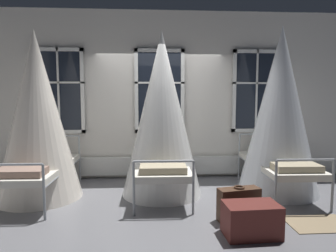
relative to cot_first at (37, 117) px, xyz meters
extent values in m
plane|color=slate|center=(2.01, -0.05, -1.32)|extent=(19.23, 19.23, 0.00)
cube|color=silver|center=(2.01, 1.22, 0.36)|extent=(8.49, 0.10, 3.35)
cube|color=black|center=(0.03, 1.11, 0.44)|extent=(0.99, 0.02, 1.67)
cube|color=silver|center=(0.03, 1.11, -0.36)|extent=(0.99, 0.06, 0.07)
cube|color=silver|center=(0.03, 1.11, 1.24)|extent=(0.99, 0.06, 0.07)
cube|color=silver|center=(-0.43, 1.11, 0.44)|extent=(0.07, 0.06, 1.67)
cube|color=silver|center=(0.49, 1.11, 0.44)|extent=(0.07, 0.06, 1.67)
cube|color=silver|center=(0.03, 1.11, 0.44)|extent=(0.04, 0.06, 1.67)
cube|color=silver|center=(0.03, 1.11, 0.61)|extent=(0.99, 0.06, 0.04)
cube|color=black|center=(2.01, 1.11, 0.44)|extent=(0.99, 0.02, 1.67)
cube|color=silver|center=(2.01, 1.11, -0.36)|extent=(0.99, 0.06, 0.07)
cube|color=silver|center=(2.01, 1.11, 1.24)|extent=(0.99, 0.06, 0.07)
cube|color=silver|center=(1.55, 1.11, 0.44)|extent=(0.07, 0.06, 1.67)
cube|color=silver|center=(2.47, 1.11, 0.44)|extent=(0.07, 0.06, 1.67)
cube|color=silver|center=(2.01, 1.11, 0.44)|extent=(0.04, 0.06, 1.67)
cube|color=silver|center=(2.01, 1.11, 0.61)|extent=(0.99, 0.06, 0.04)
cube|color=black|center=(3.98, 1.11, 0.44)|extent=(0.99, 0.02, 1.67)
cube|color=silver|center=(3.98, 1.11, -0.36)|extent=(0.99, 0.06, 0.07)
cube|color=silver|center=(3.98, 1.11, 1.24)|extent=(0.99, 0.06, 0.07)
cube|color=silver|center=(3.52, 1.11, 0.44)|extent=(0.07, 0.06, 1.67)
cube|color=silver|center=(4.45, 1.11, 0.44)|extent=(0.07, 0.06, 1.67)
cube|color=silver|center=(3.98, 1.11, 0.44)|extent=(0.04, 0.06, 1.67)
cube|color=silver|center=(3.98, 1.11, 0.61)|extent=(0.99, 0.06, 0.04)
cube|color=silver|center=(2.01, 1.09, -1.07)|extent=(4.55, 0.10, 0.36)
cylinder|color=#9EA3A8|center=(-0.39, 0.95, -0.87)|extent=(0.04, 0.04, 0.89)
cylinder|color=#9EA3A8|center=(0.43, 0.93, -0.87)|extent=(0.04, 0.04, 0.89)
cylinder|color=#9EA3A8|center=(0.39, -0.95, -0.93)|extent=(0.04, 0.04, 0.76)
cylinder|color=#9EA3A8|center=(-0.41, 0.01, -0.87)|extent=(0.07, 1.89, 0.03)
cylinder|color=#9EA3A8|center=(0.41, -0.01, -0.87)|extent=(0.07, 1.89, 0.03)
cylinder|color=#9EA3A8|center=(0.02, 0.94, -0.42)|extent=(0.83, 0.05, 0.03)
cylinder|color=#9EA3A8|center=(-0.02, -0.94, -0.55)|extent=(0.83, 0.05, 0.03)
cube|color=silver|center=(0.00, 0.00, -0.82)|extent=(0.89, 1.92, 0.10)
ellipsoid|color=silver|center=(0.02, 0.70, -0.70)|extent=(0.64, 0.41, 0.14)
cube|color=gray|center=(-0.01, -0.69, -0.72)|extent=(0.69, 0.37, 0.10)
cone|color=silver|center=(0.00, 0.00, 0.04)|extent=(1.35, 1.35, 2.71)
cylinder|color=#9EA3A8|center=(1.61, 1.02, -0.87)|extent=(0.04, 0.04, 0.89)
cylinder|color=#9EA3A8|center=(2.44, 1.01, -0.87)|extent=(0.04, 0.04, 0.89)
cylinder|color=#9EA3A8|center=(1.58, -0.86, -0.93)|extent=(0.04, 0.04, 0.76)
cylinder|color=#9EA3A8|center=(2.40, -0.88, -0.93)|extent=(0.04, 0.04, 0.76)
cylinder|color=#9EA3A8|center=(1.60, 0.08, -0.87)|extent=(0.07, 1.89, 0.03)
cylinder|color=#9EA3A8|center=(2.42, 0.06, -0.87)|extent=(0.07, 1.89, 0.03)
cylinder|color=#9EA3A8|center=(2.03, 1.01, -0.42)|extent=(0.83, 0.05, 0.03)
cylinder|color=#9EA3A8|center=(1.99, -0.87, -0.55)|extent=(0.83, 0.05, 0.03)
cube|color=silver|center=(2.01, 0.07, -0.82)|extent=(0.88, 1.92, 0.10)
ellipsoid|color=silver|center=(2.02, 0.77, -0.70)|extent=(0.64, 0.41, 0.14)
cube|color=tan|center=(2.00, -0.61, -0.72)|extent=(0.69, 0.37, 0.10)
cone|color=white|center=(2.01, 0.07, 0.05)|extent=(1.35, 1.35, 2.72)
cylinder|color=#9EA3A8|center=(3.62, 0.99, -0.87)|extent=(0.04, 0.04, 0.89)
cylinder|color=#9EA3A8|center=(4.45, 0.97, -0.87)|extent=(0.04, 0.04, 0.89)
cylinder|color=#9EA3A8|center=(3.58, -0.90, -0.93)|extent=(0.04, 0.04, 0.76)
cylinder|color=#9EA3A8|center=(4.40, -0.92, -0.93)|extent=(0.04, 0.04, 0.76)
cylinder|color=#9EA3A8|center=(3.60, 0.05, -0.87)|extent=(0.08, 1.89, 0.03)
cylinder|color=#9EA3A8|center=(4.43, 0.03, -0.87)|extent=(0.08, 1.89, 0.03)
cylinder|color=#9EA3A8|center=(4.04, 0.98, -0.42)|extent=(0.83, 0.05, 0.03)
cylinder|color=#9EA3A8|center=(3.99, -0.91, -0.55)|extent=(0.83, 0.05, 0.03)
cube|color=silver|center=(4.01, 0.04, -0.82)|extent=(0.90, 1.93, 0.10)
ellipsoid|color=#B7B2A3|center=(4.03, 0.74, -0.70)|extent=(0.65, 0.42, 0.14)
cube|color=tan|center=(4.00, -0.65, -0.72)|extent=(0.69, 0.38, 0.10)
cone|color=white|center=(4.01, 0.04, 0.10)|extent=(1.35, 1.35, 2.83)
cube|color=#8E7A5B|center=(3.98, -1.30, -1.31)|extent=(0.80, 0.56, 0.01)
cube|color=#472D1E|center=(2.98, -1.12, -1.10)|extent=(0.59, 0.31, 0.44)
cube|color=tan|center=(2.96, -1.02, -1.10)|extent=(0.50, 0.11, 0.03)
torus|color=#472D1E|center=(2.98, -1.12, -0.86)|extent=(0.17, 0.17, 0.02)
cube|color=#5B231E|center=(3.00, -1.57, -1.12)|extent=(0.66, 0.43, 0.39)
camera|label=1|loc=(1.79, -4.93, 0.33)|focal=32.12mm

